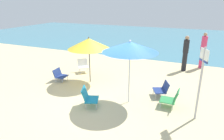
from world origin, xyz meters
TOP-DOWN VIEW (x-y plane):
  - ground_plane at (0.00, 0.00)m, footprint 40.00×40.00m
  - sea_water at (0.00, 13.51)m, footprint 40.00×16.00m
  - umbrella_blue at (0.71, -0.01)m, footprint 1.78×1.78m
  - umbrella_yellow at (-1.41, 1.09)m, footprint 1.73×1.73m
  - beach_chair_a at (2.09, 0.21)m, footprint 0.58×0.50m
  - beach_chair_b at (-2.37, 2.10)m, footprint 0.69×0.70m
  - beach_chair_c at (-2.69, 0.69)m, footprint 0.52×0.56m
  - beach_chair_d at (1.68, 0.88)m, footprint 0.66×0.69m
  - beach_chair_e at (-0.39, -0.81)m, footprint 0.67×0.69m
  - person_a at (2.94, 5.07)m, footprint 0.28×0.28m
  - person_b at (2.15, 4.24)m, footprint 0.27×0.27m
  - warning_sign at (2.85, -0.22)m, footprint 0.21×0.38m

SIDE VIEW (x-z plane):
  - ground_plane at x=0.00m, z-range 0.00..0.00m
  - sea_water at x=0.00m, z-range 0.00..0.01m
  - beach_chair_c at x=-2.69m, z-range 0.01..0.53m
  - beach_chair_d at x=1.68m, z-range 0.02..0.58m
  - beach_chair_a at x=2.09m, z-range 0.00..0.63m
  - beach_chair_b at x=-2.37m, z-range 0.03..0.65m
  - beach_chair_e at x=-0.39m, z-range 0.02..0.67m
  - person_b at x=2.15m, z-range 0.03..1.77m
  - person_a at x=2.94m, z-range 0.02..1.85m
  - warning_sign at x=2.85m, z-range 0.29..2.45m
  - umbrella_yellow at x=-1.41m, z-range 0.69..2.64m
  - umbrella_blue at x=0.71m, z-range 0.85..3.01m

